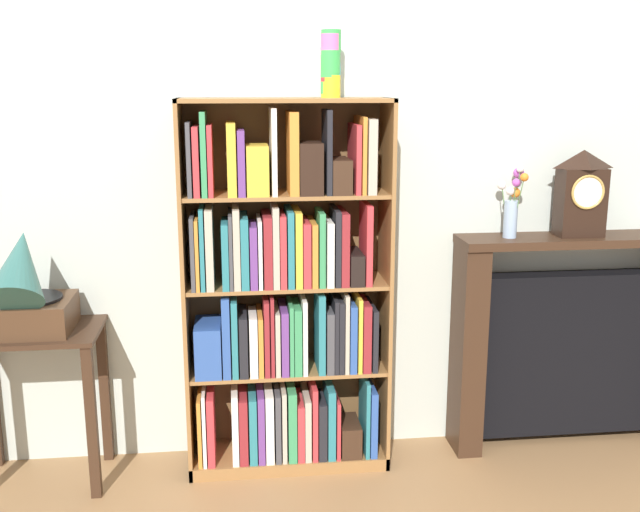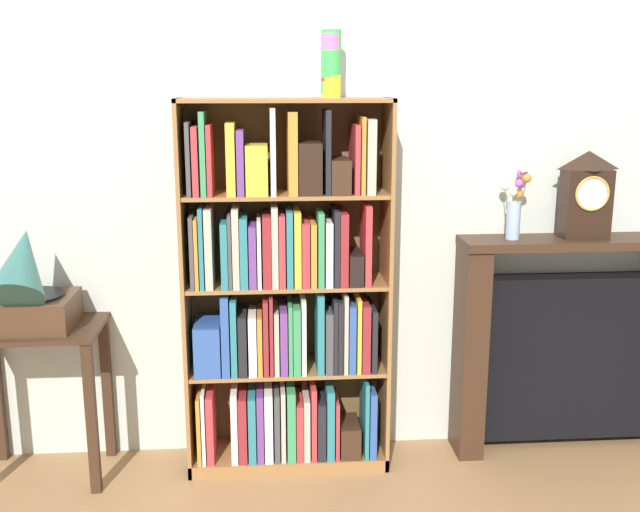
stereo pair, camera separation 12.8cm
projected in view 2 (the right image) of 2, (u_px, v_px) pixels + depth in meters
The scene contains 9 objects.
ground_plane at pixel (289, 470), 3.55m from camera, with size 8.20×6.40×0.02m, color #997047.
wall_back at pixel (314, 189), 3.53m from camera, with size 5.20×0.08×2.60m, color beige.
bookshelf at pixel (284, 305), 3.43m from camera, with size 0.94×0.32×1.73m.
cup_stack at pixel (331, 64), 3.24m from camera, with size 0.09×0.09×0.29m.
side_table_left at pixel (39, 368), 3.37m from camera, with size 0.58×0.41×0.73m.
gramophone at pixel (28, 287), 3.23m from camera, with size 0.36×0.46×0.52m.
fireplace_mantel at pixel (574, 346), 3.66m from camera, with size 1.18×0.25×1.08m.
mantel_clock at pixel (586, 195), 3.47m from camera, with size 0.22×0.14×0.41m.
flower_vase at pixel (515, 205), 3.46m from camera, with size 0.13×0.16×0.34m.
Camera 2 is at (-0.10, -3.23, 1.79)m, focal length 41.72 mm.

